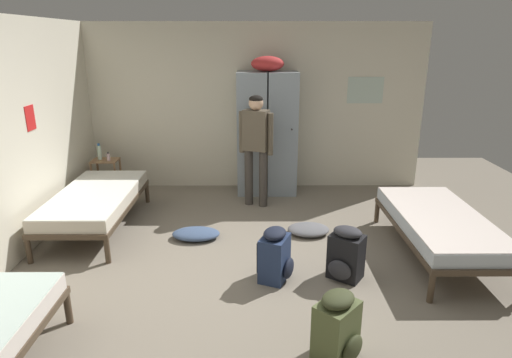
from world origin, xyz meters
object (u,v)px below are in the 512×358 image
Objects in this scene: locker_bank at (267,131)px; backpack_black at (346,254)px; backpack_olive at (337,328)px; backpack_navy at (275,256)px; clothes_pile_denim at (196,234)px; water_bottle at (99,152)px; bed_left_rear at (95,200)px; clothes_pile_grey at (308,229)px; bed_right at (440,223)px; person_traveler at (256,141)px; lotion_bottle at (108,157)px; shelf_unit at (107,174)px.

locker_bank reaches higher than backpack_black.
locker_bank is 3.87m from backpack_olive.
backpack_navy reaches higher than clothes_pile_denim.
water_bottle is at bearing 129.04° from backpack_olive.
bed_left_rear is 2.69m from clothes_pile_grey.
backpack_black is 0.96× the size of clothes_pile_denim.
locker_bank reaches higher than backpack_olive.
bed_left_rear is 3.16m from backpack_black.
bed_right is at bearing -49.46° from locker_bank.
person_traveler is at bearing 21.54° from bed_left_rear.
backpack_black is at bearing -37.36° from water_bottle.
lotion_bottle is 4.55m from backpack_olive.
clothes_pile_grey is (0.06, 2.21, -0.21)m from backpack_olive.
clothes_pile_grey is at bearing -25.57° from lotion_bottle.
backpack_black is (3.24, -2.47, -0.42)m from water_bottle.
bed_right is at bearing -9.12° from clothes_pile_denim.
water_bottle is 2.33m from clothes_pile_denim.
water_bottle is at bearing 136.26° from clothes_pile_denim.
backpack_olive is (2.79, -3.57, -0.37)m from lotion_bottle.
shelf_unit is at bearing 154.33° from clothes_pile_grey.
shelf_unit is 4.71m from bed_right.
bed_left_rear is 2.25m from person_traveler.
clothes_pile_grey is (0.65, -0.98, -0.90)m from person_traveler.
backpack_black is (2.91, -1.24, -0.12)m from bed_left_rear.
bed_left_rear is 1.22m from lotion_bottle.
bed_left_rear is at bearing -147.61° from locker_bank.
water_bottle is at bearing 104.94° from bed_left_rear.
shelf_unit is at bearing -14.04° from water_bottle.
clothes_pile_denim reaches higher than clothes_pile_grey.
bed_right is at bearing 23.31° from backpack_black.
water_bottle is 4.69m from backpack_olive.
clothes_pile_grey is (0.47, -1.58, -0.92)m from locker_bank.
backpack_navy is (2.54, -2.50, -0.42)m from water_bottle.
water_bottle is at bearing 165.96° from shelf_unit.
water_bottle is 0.44× the size of backpack_navy.
bed_right is at bearing -22.66° from clothes_pile_grey.
clothes_pile_grey is (0.46, 1.07, -0.21)m from backpack_navy.
person_traveler is at bearing -10.43° from shelf_unit.
backpack_black is at bearing -29.66° from clothes_pile_denim.
lotion_bottle is at bearing 155.36° from bed_right.
backpack_olive is (-1.41, -1.64, -0.12)m from bed_right.
lotion_bottle is (-0.18, 1.18, 0.25)m from bed_left_rear.
shelf_unit is 1.11× the size of clothes_pile_grey.
shelf_unit is 0.36× the size of person_traveler.
backpack_olive is at bearing -42.48° from bed_left_rear.
water_bottle is 3.38m from clothes_pile_grey.
backpack_black is (0.89, -2.03, -0.70)m from person_traveler.
bed_left_rear is 1.31m from water_bottle.
water_bottle reaches higher than shelf_unit.
water_bottle is 0.44× the size of backpack_black.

